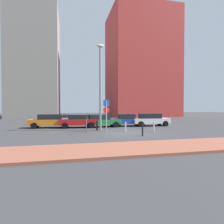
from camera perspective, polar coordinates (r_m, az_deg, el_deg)
The scene contains 16 objects.
ground_plane at distance 16.46m, azimuth 4.29°, elevation -6.35°, with size 120.00×120.00×0.00m, color #38383A.
sidewalk_brick at distance 10.75m, azimuth 14.42°, elevation -10.20°, with size 40.00×3.23×0.14m, color #93513D.
parked_car_orange at distance 21.62m, azimuth -18.04°, elevation -2.49°, with size 4.62×2.03×1.47m.
parked_car_red at distance 21.04m, azimuth -10.11°, elevation -2.62°, with size 4.19×2.24×1.43m.
parked_car_green at distance 21.31m, azimuth -3.41°, elevation -2.53°, with size 4.33×2.02×1.43m.
parked_car_blue at distance 22.42m, azimuth 4.71°, elevation -2.39°, with size 4.24×2.08×1.43m.
parked_car_white at distance 23.01m, azimuth 11.50°, elevation -2.21°, with size 4.47×2.09×1.47m.
parking_sign_post at distance 17.37m, azimuth -1.74°, elevation 0.13°, with size 0.60×0.12×2.91m.
parking_meter at distance 16.52m, azimuth -7.78°, elevation -2.93°, with size 0.18×0.14×1.52m.
street_lamp at distance 18.35m, azimuth -3.55°, elevation 9.37°, with size 0.70×0.36×8.24m.
traffic_bollard_near at distance 17.40m, azimuth 12.50°, elevation -4.36°, with size 0.13×0.13×0.96m, color #B7B7BC.
traffic_bollard_mid at distance 18.29m, azimuth -4.57°, elevation -4.13°, with size 0.16×0.16×0.91m, color black.
traffic_bollard_far at distance 14.90m, azimuth 9.20°, elevation -5.33°, with size 0.13×0.13×0.95m, color black.
traffic_bollard_edge at distance 17.39m, azimuth 4.10°, elevation -4.47°, with size 0.14×0.14×0.88m, color #B7B7BC.
building_colorful_midrise at distance 50.75m, azimuth 8.58°, elevation 13.82°, with size 15.81×14.31×26.24m, color #BF3833.
building_under_construction at distance 46.84m, azimuth -22.10°, elevation 13.13°, with size 10.12×12.33×23.60m, color gray.
Camera 1 is at (-4.88, -15.56, 2.23)m, focal length 30.29 mm.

